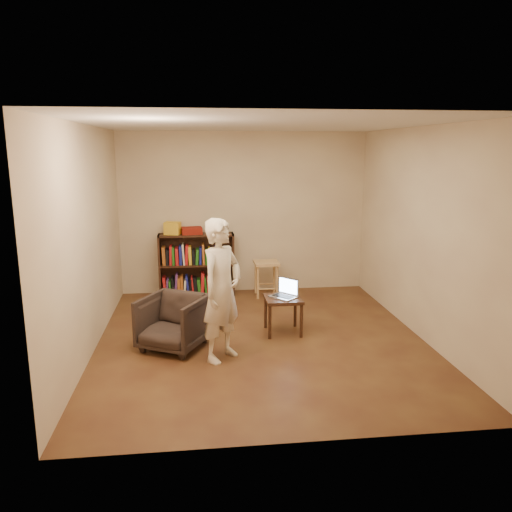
{
  "coord_description": "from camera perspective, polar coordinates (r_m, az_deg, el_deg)",
  "views": [
    {
      "loc": [
        -0.75,
        -5.81,
        2.33
      ],
      "look_at": [
        -0.02,
        0.35,
        0.99
      ],
      "focal_mm": 35.0,
      "sensor_mm": 36.0,
      "label": 1
    }
  ],
  "objects": [
    {
      "name": "box_yellow",
      "position": [
        8.0,
        -9.52,
        3.15
      ],
      "size": [
        0.28,
        0.23,
        0.2
      ],
      "primitive_type": "cube",
      "rotation": [
        0.0,
        0.0,
        -0.26
      ],
      "color": "yellow",
      "rests_on": "bookshelf"
    },
    {
      "name": "armchair",
      "position": [
        6.02,
        -9.45,
        -7.49
      ],
      "size": [
        0.94,
        0.94,
        0.64
      ],
      "primitive_type": "imported",
      "rotation": [
        0.0,
        0.0,
        -0.5
      ],
      "color": "#2C201D",
      "rests_on": "floor"
    },
    {
      "name": "wall_right",
      "position": [
        6.51,
        18.38,
        2.45
      ],
      "size": [
        0.0,
        4.5,
        4.5
      ],
      "primitive_type": "plane",
      "rotation": [
        1.57,
        0.0,
        -1.57
      ],
      "color": "beige",
      "rests_on": "floor"
    },
    {
      "name": "bookshelf",
      "position": [
        8.13,
        -6.78,
        -1.36
      ],
      "size": [
        1.2,
        0.3,
        1.0
      ],
      "color": "black",
      "rests_on": "floor"
    },
    {
      "name": "box_green",
      "position": [
        8.01,
        -4.63,
        3.11
      ],
      "size": [
        0.16,
        0.16,
        0.15
      ],
      "primitive_type": "cube",
      "rotation": [
        0.0,
        0.0,
        0.07
      ],
      "color": "#22681B",
      "rests_on": "bookshelf"
    },
    {
      "name": "wall_left",
      "position": [
        6.03,
        -18.59,
        1.71
      ],
      "size": [
        0.0,
        4.5,
        4.5
      ],
      "primitive_type": "plane",
      "rotation": [
        1.57,
        0.0,
        1.57
      ],
      "color": "beige",
      "rests_on": "floor"
    },
    {
      "name": "stool",
      "position": [
        7.98,
        1.19,
        -1.42
      ],
      "size": [
        0.39,
        0.39,
        0.56
      ],
      "color": "tan",
      "rests_on": "floor"
    },
    {
      "name": "side_table",
      "position": [
        6.41,
        3.11,
        -5.43
      ],
      "size": [
        0.46,
        0.46,
        0.47
      ],
      "color": "black",
      "rests_on": "floor"
    },
    {
      "name": "person",
      "position": [
        5.52,
        -3.94,
        -3.93
      ],
      "size": [
        0.67,
        0.69,
        1.6
      ],
      "primitive_type": "imported",
      "rotation": [
        0.0,
        0.0,
        0.85
      ],
      "color": "beige",
      "rests_on": "floor"
    },
    {
      "name": "box_white",
      "position": [
        8.03,
        -3.77,
        2.9
      ],
      "size": [
        0.11,
        0.11,
        0.08
      ],
      "primitive_type": "cube",
      "rotation": [
        0.0,
        0.0,
        0.1
      ],
      "color": "white",
      "rests_on": "bookshelf"
    },
    {
      "name": "red_cloth",
      "position": [
        8.0,
        -7.35,
        2.89
      ],
      "size": [
        0.34,
        0.27,
        0.11
      ],
      "primitive_type": "cube",
      "rotation": [
        0.0,
        0.0,
        0.11
      ],
      "color": "maroon",
      "rests_on": "bookshelf"
    },
    {
      "name": "floor",
      "position": [
        6.3,
        0.6,
        -9.51
      ],
      "size": [
        4.5,
        4.5,
        0.0
      ],
      "primitive_type": "plane",
      "color": "#421E15",
      "rests_on": "ground"
    },
    {
      "name": "ceiling",
      "position": [
        5.86,
        0.66,
        14.82
      ],
      "size": [
        4.5,
        4.5,
        0.0
      ],
      "primitive_type": "plane",
      "color": "silver",
      "rests_on": "wall_back"
    },
    {
      "name": "wall_back",
      "position": [
        8.16,
        -1.4,
        4.92
      ],
      "size": [
        4.0,
        0.0,
        4.0
      ],
      "primitive_type": "plane",
      "rotation": [
        1.57,
        0.0,
        0.0
      ],
      "color": "beige",
      "rests_on": "floor"
    },
    {
      "name": "laptop",
      "position": [
        6.4,
        3.34,
        -4.18
      ],
      "size": [
        0.38,
        0.39,
        0.24
      ],
      "rotation": [
        0.0,
        0.0,
        -0.83
      ],
      "color": "#BBBABF",
      "rests_on": "side_table"
    }
  ]
}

